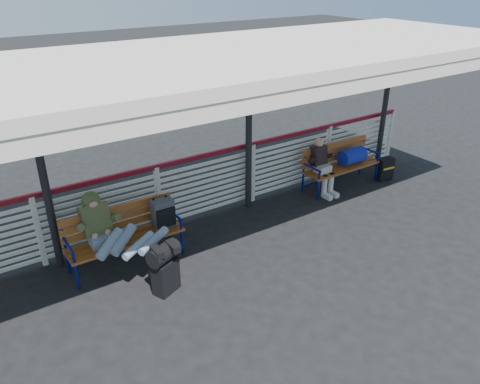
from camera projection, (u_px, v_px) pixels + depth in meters
ground at (216, 282)px, 6.98m from camera, size 60.00×60.00×0.00m
fence at (158, 196)px, 8.11m from camera, size 12.08×0.08×1.24m
canopy at (177, 66)px, 6.30m from camera, size 12.60×3.60×3.16m
luggage_stack at (165, 266)px, 6.62m from camera, size 0.53×0.43×0.78m
bench_left at (136, 225)px, 7.32m from camera, size 1.80×0.56×0.94m
bench_right at (346, 159)px, 9.83m from camera, size 1.80×0.56×0.92m
traveler_man at (122, 237)px, 6.84m from camera, size 0.94×1.64×0.77m
companion_person at (322, 166)px, 9.49m from camera, size 0.32×0.66×1.15m
suitcase_side at (385, 169)px, 10.22m from camera, size 0.38×0.25×0.50m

